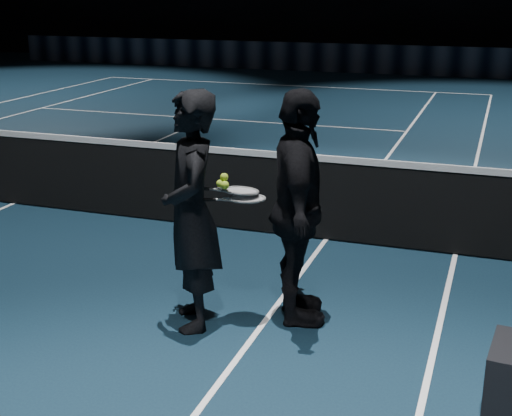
# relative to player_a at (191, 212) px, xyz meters

# --- Properties ---
(floor) EXTENTS (36.00, 36.00, 0.00)m
(floor) POSITION_rel_player_a_xyz_m (-3.56, 2.32, -0.97)
(floor) COLOR black
(floor) RESTS_ON ground
(court_lines) EXTENTS (10.98, 23.78, 0.01)m
(court_lines) POSITION_rel_player_a_xyz_m (-3.56, 2.32, -0.96)
(court_lines) COLOR white
(court_lines) RESTS_ON floor
(net_mesh) EXTENTS (12.80, 0.02, 0.86)m
(net_mesh) POSITION_rel_player_a_xyz_m (-3.56, 2.32, -0.52)
(net_mesh) COLOR black
(net_mesh) RESTS_ON floor
(net_tape) EXTENTS (12.80, 0.03, 0.07)m
(net_tape) POSITION_rel_player_a_xyz_m (-3.56, 2.32, -0.05)
(net_tape) COLOR white
(net_tape) RESTS_ON net_mesh
(sponsor_backdrop) EXTENTS (22.00, 0.15, 0.90)m
(sponsor_backdrop) POSITION_rel_player_a_xyz_m (-3.56, 17.82, -0.52)
(sponsor_backdrop) COLOR black
(sponsor_backdrop) RESTS_ON floor
(player_a) EXTENTS (0.75, 0.84, 1.93)m
(player_a) POSITION_rel_player_a_xyz_m (0.00, 0.00, 0.00)
(player_a) COLOR black
(player_a) RESTS_ON floor
(player_b) EXTENTS (0.81, 1.22, 1.93)m
(player_b) POSITION_rel_player_a_xyz_m (0.77, 0.35, 0.00)
(player_b) COLOR black
(player_b) RESTS_ON floor
(racket_lower) EXTENTS (0.71, 0.48, 0.03)m
(racket_lower) POSITION_rel_player_a_xyz_m (0.41, 0.19, 0.10)
(racket_lower) COLOR black
(racket_lower) RESTS_ON player_a
(racket_upper) EXTENTS (0.70, 0.52, 0.10)m
(racket_upper) POSITION_rel_player_a_xyz_m (0.35, 0.20, 0.15)
(racket_upper) COLOR black
(racket_upper) RESTS_ON player_b
(tennis_balls) EXTENTS (0.12, 0.10, 0.12)m
(tennis_balls) POSITION_rel_player_a_xyz_m (0.23, 0.11, 0.24)
(tennis_balls) COLOR #BCD92E
(tennis_balls) RESTS_ON racket_upper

